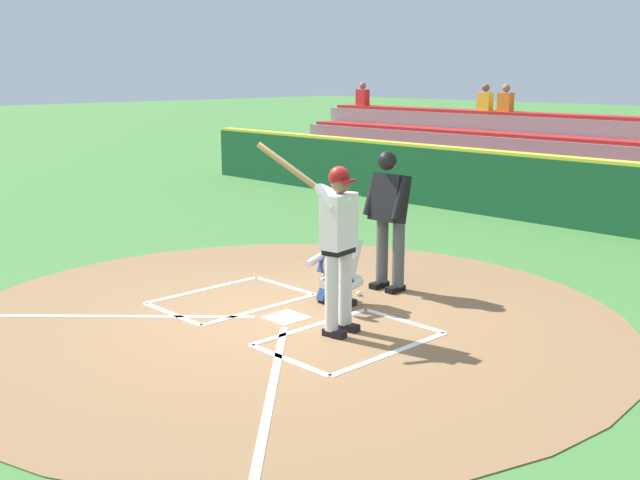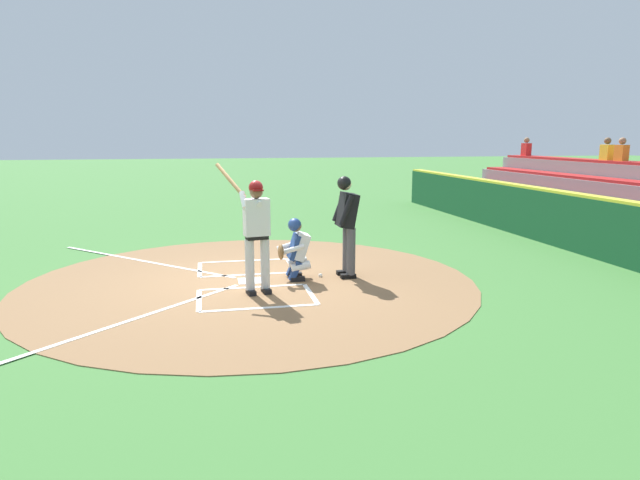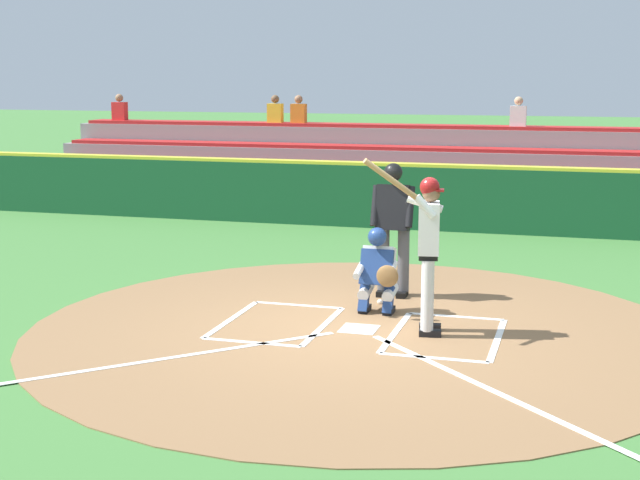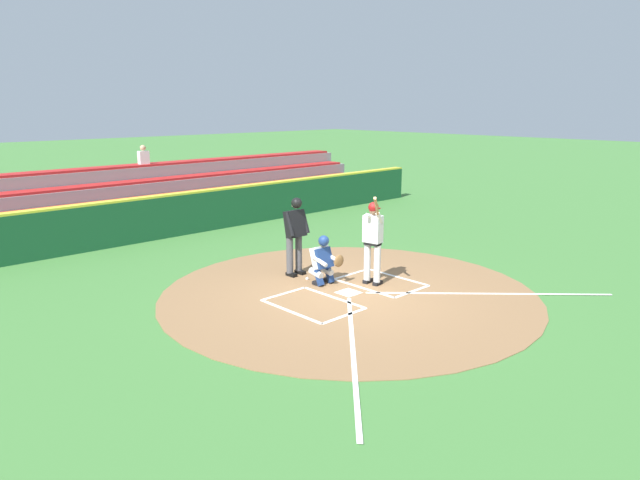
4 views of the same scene
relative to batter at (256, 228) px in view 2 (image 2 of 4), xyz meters
name	(u,v)px [view 2 (image 2 of 4)]	position (x,y,z in m)	size (l,w,h in m)	color
ground_plane	(251,281)	(0.81, 0.04, -1.10)	(120.00, 120.00, 0.00)	#427A38
dirt_circle	(251,281)	(0.81, 0.04, -1.09)	(8.00, 8.00, 0.01)	olive
home_plate_and_chalk	(201,283)	(0.81, 0.92, -1.08)	(7.93, 4.91, 0.01)	white
batter	(256,228)	(0.00, 0.00, 0.00)	(0.87, 0.84, 2.13)	silver
catcher	(296,248)	(0.76, -0.78, -0.51)	(0.59, 0.60, 1.13)	black
plate_umpire	(347,220)	(0.76, -1.72, -0.02)	(0.58, 0.41, 1.86)	#4C4C51
baseball	(320,275)	(0.83, -1.25, -1.06)	(0.07, 0.07, 0.07)	white
backstop_wall	(617,231)	(0.81, -7.46, -0.45)	(22.00, 0.36, 1.31)	#19512D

